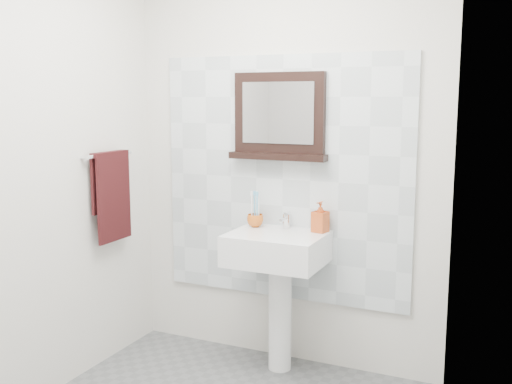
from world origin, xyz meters
TOP-DOWN VIEW (x-y plane):
  - back_wall at (0.00, 1.10)m, footprint 2.00×0.01m
  - left_wall at (-1.00, 0.00)m, footprint 0.01×2.20m
  - right_wall at (1.00, 0.00)m, footprint 0.01×2.20m
  - splashback at (0.00, 1.09)m, footprint 1.60×0.02m
  - pedestal_sink at (0.05, 0.87)m, footprint 0.55×0.44m
  - toothbrush_cup at (-0.14, 0.98)m, footprint 0.12×0.12m
  - toothbrushes at (-0.14, 0.98)m, footprint 0.05×0.04m
  - soap_dispenser at (0.27, 1.00)m, footprint 0.10×0.10m
  - framed_mirror at (-0.02, 1.06)m, footprint 0.61×0.11m
  - towel_bar at (-0.95, 0.62)m, footprint 0.07×0.40m
  - hand_towel at (-0.94, 0.62)m, footprint 0.06×0.30m

SIDE VIEW (x-z plane):
  - pedestal_sink at x=0.05m, z-range 0.20..1.16m
  - toothbrush_cup at x=-0.14m, z-range 0.86..0.94m
  - soap_dispenser at x=0.27m, z-range 0.86..1.04m
  - toothbrushes at x=-0.14m, z-range 0.88..1.09m
  - hand_towel at x=-0.94m, z-range 0.82..1.37m
  - splashback at x=0.00m, z-range 0.40..1.90m
  - back_wall at x=0.00m, z-range 0.00..2.50m
  - left_wall at x=-1.00m, z-range 0.00..2.50m
  - right_wall at x=1.00m, z-range 0.00..2.50m
  - towel_bar at x=-0.95m, z-range 1.29..1.32m
  - framed_mirror at x=-0.02m, z-range 1.26..1.78m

